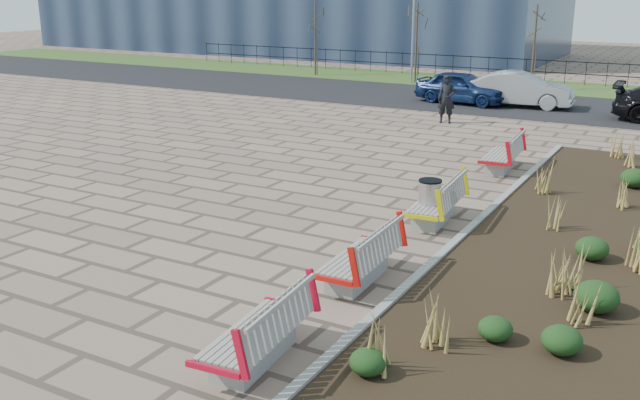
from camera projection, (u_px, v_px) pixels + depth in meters
The scene contains 18 objects.
ground at pixel (161, 281), 12.39m from camera, with size 120.00×120.00×0.00m, color #836A5A.
planting_bed at pixel (587, 251), 13.62m from camera, with size 4.50×18.00×0.10m, color black.
planting_curb at pixel (469, 230), 14.71m from camera, with size 0.16×18.00×0.15m, color gray.
grass_verge_far at pixel (538, 86), 35.75m from camera, with size 80.00×5.00×0.04m, color #33511E.
road at pixel (505, 103), 30.74m from camera, with size 80.00×7.00×0.02m, color black.
bench_a at pixel (254, 329), 9.60m from camera, with size 0.90×2.10×1.00m, color red, non-canonical shape.
bench_b at pixel (357, 255), 12.21m from camera, with size 0.90×2.10×1.00m, color red, non-canonical shape.
bench_c at pixel (434, 200), 15.30m from camera, with size 0.90×2.10×1.00m, color #D0C60A, non-canonical shape.
bench_d at pixel (501, 153), 19.61m from camera, with size 0.90×2.10×1.00m, color red, non-canonical shape.
litter_bin at pixel (429, 203), 15.17m from camera, with size 0.48×0.48×0.97m, color #B2B2B7.
pedestrian at pixel (447, 99), 26.19m from camera, with size 0.65×0.43×1.78m, color black.
car_blue at pixel (462, 87), 30.54m from camera, with size 1.61×4.01×1.37m, color #11224D.
car_silver at pixel (520, 89), 29.71m from camera, with size 1.51×4.34×1.43m, color gray.
tree_a at pixel (315, 39), 39.53m from camera, with size 1.40×1.40×4.00m, color #4C3D2D, non-canonical shape.
tree_b at pixel (416, 43), 36.72m from camera, with size 1.40×1.40×4.00m, color #4C3D2D, non-canonical shape.
tree_c at pixel (534, 48), 33.91m from camera, with size 1.40×1.40×4.00m, color #4C3D2D, non-canonical shape.
lamp_west at pixel (413, 23), 36.01m from camera, with size 0.24×0.60×6.00m, color gray, non-canonical shape.
railing_fence at pixel (545, 71), 36.82m from camera, with size 44.00×0.10×1.20m, color black, non-canonical shape.
Camera 1 is at (8.03, -8.62, 4.95)m, focal length 40.00 mm.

